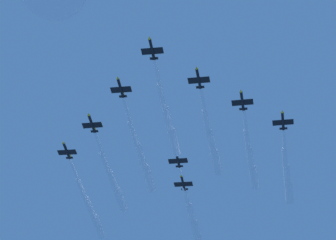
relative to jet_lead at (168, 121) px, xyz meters
The scene contains 9 objects.
jet_lead is the anchor object (origin of this frame).
jet_port_inner 20.33m from the jet_lead, 76.49° to the left, with size 36.05×44.82×4.03m.
jet_starboard_inner 22.13m from the jet_lead, behind, with size 40.78×49.73×4.01m.
jet_port_mid 39.73m from the jet_lead, 77.93° to the left, with size 35.08×43.26×3.93m.
jet_starboard_mid 39.97m from the jet_lead, behind, with size 36.96×45.61×3.96m.
jet_port_outer 59.73m from the jet_lead, 79.20° to the left, with size 35.22×42.68×3.91m.
jet_starboard_outer 62.89m from the jet_lead, behind, with size 40.68×49.54×3.97m.
jet_trail_port 56.47m from the jet_lead, 128.98° to the left, with size 39.50×48.52×3.91m.
jet_trail_starboard 66.35m from the jet_lead, 129.03° to the left, with size 35.71×44.08×3.92m.
Camera 1 is at (97.94, -81.32, 43.35)m, focal length 55.71 mm.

